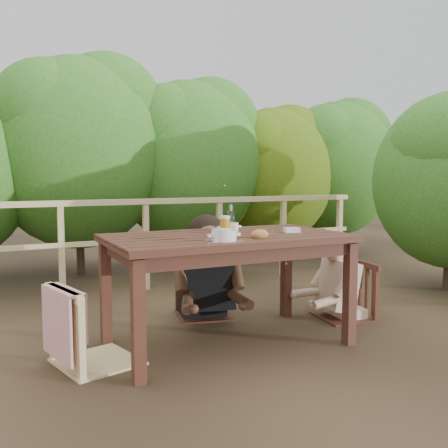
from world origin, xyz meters
name	(u,v)px	position (x,y,z in m)	size (l,w,h in m)	color
ground	(227,343)	(0.00, 0.00, 0.00)	(60.00, 60.00, 0.00)	#453320
table	(227,290)	(0.00, 0.00, 0.40)	(1.75, 0.98, 0.81)	#391D14
chair_left	(96,288)	(-0.96, 0.03, 0.51)	(0.51, 0.51, 1.03)	#D2B57D
chair_far	(203,265)	(0.14, 0.74, 0.47)	(0.47, 0.47, 0.94)	#391D14
chair_right	(345,266)	(1.24, 0.15, 0.47)	(0.47, 0.47, 0.94)	#391D14
woman	(202,238)	(0.14, 0.76, 0.71)	(0.57, 0.70, 1.41)	black
diner_right	(348,253)	(1.27, 0.15, 0.58)	(0.47, 0.57, 1.16)	beige
railing	(146,244)	(0.00, 2.00, 0.51)	(5.60, 0.10, 1.01)	#D2B57D
hedge_row	(146,128)	(0.40, 3.20, 1.90)	(6.60, 1.60, 3.80)	#2E5E1D
soup_near	(224,236)	(-0.18, -0.31, 0.86)	(0.28, 0.28, 0.09)	white
soup_far	(229,228)	(0.12, 0.21, 0.85)	(0.25, 0.25, 0.08)	white
bread_roll	(260,235)	(0.12, -0.28, 0.85)	(0.13, 0.10, 0.08)	#AD6128
beer_glass	(225,226)	(0.02, 0.08, 0.88)	(0.08, 0.08, 0.15)	gold
bottle	(231,220)	(0.06, 0.06, 0.93)	(0.06, 0.06, 0.23)	silver
tumbler	(268,233)	(0.22, -0.22, 0.85)	(0.06, 0.06, 0.07)	silver
butter_tub	(292,231)	(0.52, -0.09, 0.83)	(0.12, 0.08, 0.05)	silver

